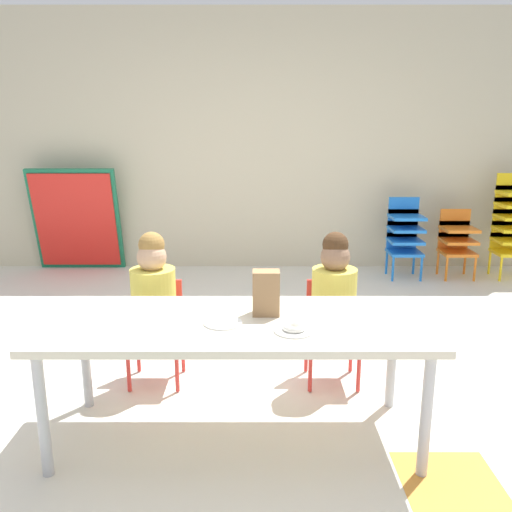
# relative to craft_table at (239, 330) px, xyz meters

# --- Properties ---
(ground_plane) EXTENTS (6.09, 5.51, 0.02)m
(ground_plane) POSITION_rel_craft_table_xyz_m (0.04, 0.54, -0.58)
(ground_plane) COLOR silver
(back_wall) EXTENTS (6.09, 0.10, 2.64)m
(back_wall) POSITION_rel_craft_table_xyz_m (0.04, 3.30, 0.75)
(back_wall) COLOR beige
(back_wall) RESTS_ON ground_plane
(craft_table) EXTENTS (1.83, 0.72, 0.62)m
(craft_table) POSITION_rel_craft_table_xyz_m (0.00, 0.00, 0.00)
(craft_table) COLOR beige
(craft_table) RESTS_ON ground_plane
(seated_child_near_camera) EXTENTS (0.32, 0.31, 0.92)m
(seated_child_near_camera) POSITION_rel_craft_table_xyz_m (-0.50, 0.59, -0.01)
(seated_child_near_camera) COLOR red
(seated_child_near_camera) RESTS_ON ground_plane
(seated_child_middle_seat) EXTENTS (0.32, 0.31, 0.92)m
(seated_child_middle_seat) POSITION_rel_craft_table_xyz_m (0.55, 0.59, -0.01)
(seated_child_middle_seat) COLOR red
(seated_child_middle_seat) RESTS_ON ground_plane
(kid_chair_blue_stack) EXTENTS (0.32, 0.30, 0.80)m
(kid_chair_blue_stack) POSITION_rel_craft_table_xyz_m (1.58, 2.86, -0.11)
(kid_chair_blue_stack) COLOR blue
(kid_chair_blue_stack) RESTS_ON ground_plane
(kid_chair_orange_stack) EXTENTS (0.32, 0.30, 0.68)m
(kid_chair_orange_stack) POSITION_rel_craft_table_xyz_m (2.11, 2.85, -0.17)
(kid_chair_orange_stack) COLOR orange
(kid_chair_orange_stack) RESTS_ON ground_plane
(folded_activity_table) EXTENTS (0.90, 0.29, 1.09)m
(folded_activity_table) POSITION_rel_craft_table_xyz_m (-1.78, 3.10, -0.03)
(folded_activity_table) COLOR #19724C
(folded_activity_table) RESTS_ON ground_plane
(paper_bag_brown) EXTENTS (0.13, 0.09, 0.22)m
(paper_bag_brown) POSITION_rel_craft_table_xyz_m (0.14, 0.08, 0.16)
(paper_bag_brown) COLOR #9E754C
(paper_bag_brown) RESTS_ON craft_table
(paper_plate_near_edge) EXTENTS (0.18, 0.18, 0.01)m
(paper_plate_near_edge) POSITION_rel_craft_table_xyz_m (0.26, -0.14, 0.06)
(paper_plate_near_edge) COLOR white
(paper_plate_near_edge) RESTS_ON craft_table
(paper_plate_center_table) EXTENTS (0.18, 0.18, 0.01)m
(paper_plate_center_table) POSITION_rel_craft_table_xyz_m (-0.06, -0.05, 0.06)
(paper_plate_center_table) COLOR white
(paper_plate_center_table) RESTS_ON craft_table
(donut_powdered_on_plate) EXTENTS (0.11, 0.11, 0.03)m
(donut_powdered_on_plate) POSITION_rel_craft_table_xyz_m (0.26, -0.14, 0.07)
(donut_powdered_on_plate) COLOR white
(donut_powdered_on_plate) RESTS_ON craft_table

